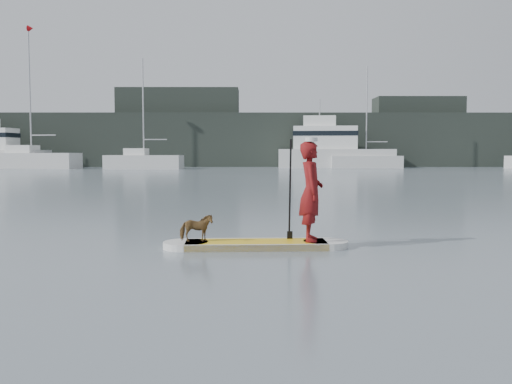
{
  "coord_description": "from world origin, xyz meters",
  "views": [
    {
      "loc": [
        -1.12,
        -13.1,
        1.72
      ],
      "look_at": [
        -1.1,
        -3.04,
        1.0
      ],
      "focal_mm": 40.0,
      "sensor_mm": 36.0,
      "label": 1
    }
  ],
  "objects_px": {
    "paddleboard": "(256,245)",
    "paddler": "(311,192)",
    "sailboat_c": "(143,161)",
    "motor_yacht_a": "(331,149)",
    "dog": "(196,228)",
    "sailboat_e": "(365,161)",
    "sailboat_b": "(31,159)"
  },
  "relations": [
    {
      "from": "sailboat_c",
      "to": "motor_yacht_a",
      "type": "relative_size",
      "value": 0.87
    },
    {
      "from": "sailboat_b",
      "to": "dog",
      "type": "bearing_deg",
      "value": -56.16
    },
    {
      "from": "sailboat_b",
      "to": "motor_yacht_a",
      "type": "relative_size",
      "value": 1.16
    },
    {
      "from": "paddleboard",
      "to": "sailboat_e",
      "type": "distance_m",
      "value": 50.16
    },
    {
      "from": "sailboat_e",
      "to": "motor_yacht_a",
      "type": "relative_size",
      "value": 0.85
    },
    {
      "from": "paddler",
      "to": "dog",
      "type": "xyz_separation_m",
      "value": [
        -2.04,
        -0.08,
        -0.64
      ]
    },
    {
      "from": "sailboat_b",
      "to": "sailboat_c",
      "type": "xyz_separation_m",
      "value": [
        11.75,
        -1.82,
        -0.2
      ]
    },
    {
      "from": "sailboat_e",
      "to": "sailboat_b",
      "type": "bearing_deg",
      "value": -175.53
    },
    {
      "from": "paddler",
      "to": "sailboat_e",
      "type": "relative_size",
      "value": 0.17
    },
    {
      "from": "paddleboard",
      "to": "sailboat_e",
      "type": "relative_size",
      "value": 0.31
    },
    {
      "from": "paddler",
      "to": "sailboat_c",
      "type": "xyz_separation_m",
      "value": [
        -11.95,
        45.98,
        -0.21
      ]
    },
    {
      "from": "sailboat_b",
      "to": "motor_yacht_a",
      "type": "distance_m",
      "value": 30.89
    },
    {
      "from": "paddleboard",
      "to": "motor_yacht_a",
      "type": "bearing_deg",
      "value": 78.62
    },
    {
      "from": "sailboat_e",
      "to": "paddleboard",
      "type": "bearing_deg",
      "value": -100.4
    },
    {
      "from": "paddleboard",
      "to": "motor_yacht_a",
      "type": "xyz_separation_m",
      "value": [
        8.08,
        50.11,
        1.96
      ]
    },
    {
      "from": "sailboat_e",
      "to": "motor_yacht_a",
      "type": "bearing_deg",
      "value": 162.11
    },
    {
      "from": "dog",
      "to": "sailboat_c",
      "type": "relative_size",
      "value": 0.05
    },
    {
      "from": "sailboat_b",
      "to": "sailboat_e",
      "type": "height_order",
      "value": "sailboat_b"
    },
    {
      "from": "dog",
      "to": "sailboat_c",
      "type": "xyz_separation_m",
      "value": [
        -9.91,
        46.06,
        0.43
      ]
    },
    {
      "from": "paddler",
      "to": "sailboat_c",
      "type": "height_order",
      "value": "sailboat_c"
    },
    {
      "from": "dog",
      "to": "paddler",
      "type": "bearing_deg",
      "value": -94.84
    },
    {
      "from": "sailboat_b",
      "to": "sailboat_e",
      "type": "xyz_separation_m",
      "value": [
        34.16,
        1.0,
        -0.24
      ]
    },
    {
      "from": "dog",
      "to": "motor_yacht_a",
      "type": "xyz_separation_m",
      "value": [
        9.14,
        50.15,
        1.65
      ]
    },
    {
      "from": "motor_yacht_a",
      "to": "paddler",
      "type": "bearing_deg",
      "value": -91.77
    },
    {
      "from": "sailboat_c",
      "to": "motor_yacht_a",
      "type": "height_order",
      "value": "sailboat_c"
    },
    {
      "from": "dog",
      "to": "sailboat_e",
      "type": "bearing_deg",
      "value": -21.41
    },
    {
      "from": "paddleboard",
      "to": "paddler",
      "type": "distance_m",
      "value": 1.36
    },
    {
      "from": "motor_yacht_a",
      "to": "sailboat_c",
      "type": "bearing_deg",
      "value": -161.6
    },
    {
      "from": "paddleboard",
      "to": "paddler",
      "type": "height_order",
      "value": "paddler"
    },
    {
      "from": "dog",
      "to": "motor_yacht_a",
      "type": "bearing_deg",
      "value": -17.39
    },
    {
      "from": "sailboat_b",
      "to": "sailboat_c",
      "type": "bearing_deg",
      "value": 0.71
    },
    {
      "from": "dog",
      "to": "sailboat_c",
      "type": "distance_m",
      "value": 47.12
    }
  ]
}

